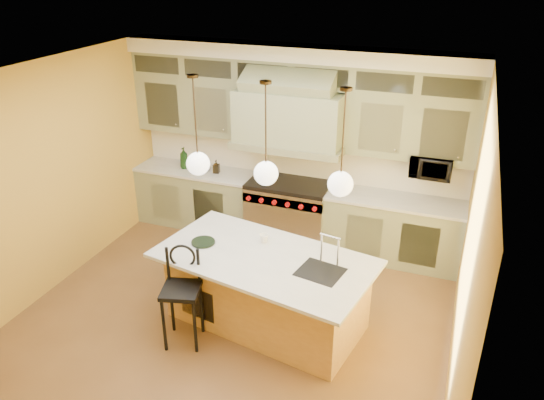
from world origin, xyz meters
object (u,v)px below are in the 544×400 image
at_px(counter_stool, 182,291).
at_px(range, 289,211).
at_px(microwave, 431,166).
at_px(kitchen_island, 267,288).

bearing_deg(counter_stool, range, 66.65).
xyz_separation_m(counter_stool, microwave, (2.31, 2.70, 0.79)).
relative_size(kitchen_island, counter_stool, 2.27).
height_order(kitchen_island, counter_stool, kitchen_island).
height_order(counter_stool, microwave, microwave).
distance_m(range, kitchen_island, 2.01).
bearing_deg(range, microwave, 3.12).
bearing_deg(counter_stool, kitchen_island, 23.69).
xyz_separation_m(range, counter_stool, (-0.36, -2.60, 0.18)).
bearing_deg(range, counter_stool, -97.85).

